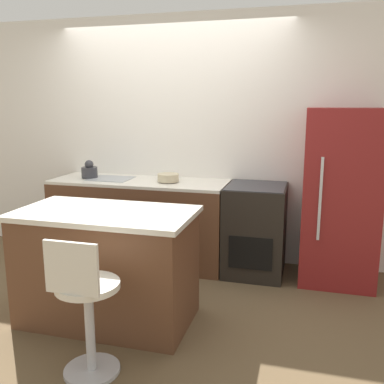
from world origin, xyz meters
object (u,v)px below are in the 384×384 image
object	(u,v)px
kettle	(89,171)
refrigerator	(340,197)
mixing_bowl	(168,178)
oven_range	(255,230)
stool_chair	(86,309)

from	to	relation	value
kettle	refrigerator	bearing A→B (deg)	0.58
kettle	mixing_bowl	size ratio (longest dim) A/B	0.87
oven_range	mixing_bowl	bearing A→B (deg)	-179.00
refrigerator	stool_chair	distance (m)	2.55
oven_range	kettle	xyz separation A→B (m)	(-1.80, -0.02, 0.52)
kettle	oven_range	bearing A→B (deg)	0.50
refrigerator	mixing_bowl	distance (m)	1.69
kettle	mixing_bowl	world-z (taller)	kettle
refrigerator	mixing_bowl	xyz separation A→B (m)	(-1.69, -0.03, 0.11)
oven_range	kettle	world-z (taller)	kettle
refrigerator	kettle	bearing A→B (deg)	-179.42
refrigerator	kettle	xyz separation A→B (m)	(-2.58, -0.03, 0.15)
kettle	stool_chair	bearing A→B (deg)	-62.52
stool_chair	kettle	xyz separation A→B (m)	(-1.01, 1.95, 0.52)
refrigerator	kettle	distance (m)	2.59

